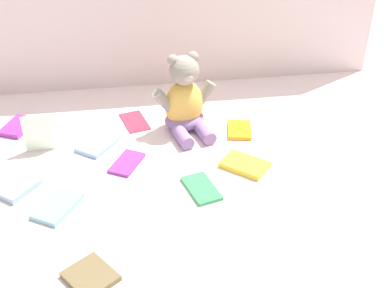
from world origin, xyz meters
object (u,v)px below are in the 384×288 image
(book_case_7, at_px, (245,165))
(book_case_8, at_px, (90,276))
(book_case_1, at_px, (97,145))
(book_case_9, at_px, (135,121))
(book_case_0, at_px, (17,187))
(book_case_5, at_px, (239,130))
(book_case_3, at_px, (18,127))
(book_case_10, at_px, (58,206))
(book_case_2, at_px, (201,188))
(teddy_bear, at_px, (185,102))
(book_case_6, at_px, (127,163))
(book_case_4, at_px, (38,133))

(book_case_7, relative_size, book_case_8, 1.22)
(book_case_1, height_order, book_case_9, book_case_1)
(book_case_0, xyz_separation_m, book_case_7, (0.66, 0.01, -0.00))
(book_case_0, distance_m, book_case_5, 0.72)
(book_case_3, distance_m, book_case_10, 0.46)
(book_case_3, relative_size, book_case_9, 0.91)
(book_case_10, bearing_deg, book_case_9, -86.83)
(book_case_1, relative_size, book_case_8, 1.12)
(book_case_2, distance_m, book_case_5, 0.33)
(book_case_9, relative_size, book_case_10, 0.97)
(teddy_bear, distance_m, book_case_6, 0.29)
(book_case_2, bearing_deg, book_case_5, 43.57)
(book_case_5, bearing_deg, book_case_2, 69.82)
(book_case_6, height_order, book_case_7, book_case_7)
(book_case_3, relative_size, book_case_10, 0.89)
(book_case_5, relative_size, book_case_9, 0.82)
(book_case_7, relative_size, book_case_9, 0.99)
(book_case_5, relative_size, book_case_6, 0.89)
(book_case_1, xyz_separation_m, book_case_3, (-0.26, 0.15, 0.00))
(book_case_6, relative_size, book_case_7, 0.92)
(book_case_3, relative_size, book_case_8, 1.12)
(book_case_6, bearing_deg, book_case_7, 18.83)
(teddy_bear, height_order, book_case_7, teddy_bear)
(book_case_6, bearing_deg, book_case_4, -174.08)
(book_case_4, relative_size, book_case_8, 1.15)
(book_case_5, distance_m, book_case_7, 0.20)
(book_case_1, height_order, book_case_8, same)
(book_case_9, bearing_deg, book_case_7, -58.89)
(book_case_6, distance_m, book_case_9, 0.25)
(book_case_0, relative_size, book_case_6, 0.92)
(book_case_5, distance_m, book_case_9, 0.36)
(book_case_2, relative_size, book_case_3, 1.09)
(teddy_bear, distance_m, book_case_1, 0.31)
(book_case_3, bearing_deg, book_case_8, 133.29)
(book_case_0, bearing_deg, book_case_1, -100.68)
(book_case_10, bearing_deg, book_case_3, -38.21)
(book_case_4, height_order, book_case_5, book_case_4)
(book_case_10, bearing_deg, book_case_5, -119.64)
(book_case_1, bearing_deg, book_case_4, 36.26)
(teddy_bear, bearing_deg, book_case_9, 146.07)
(book_case_1, distance_m, book_case_7, 0.47)
(teddy_bear, xyz_separation_m, book_case_9, (-0.16, 0.06, -0.09))
(book_case_4, bearing_deg, book_case_6, -26.49)
(book_case_0, height_order, book_case_5, book_case_0)
(teddy_bear, bearing_deg, book_case_0, -166.78)
(book_case_0, height_order, book_case_1, book_case_0)
(teddy_bear, bearing_deg, book_case_7, -73.21)
(book_case_5, height_order, book_case_8, book_case_8)
(book_case_8, relative_size, book_case_10, 0.79)
(book_case_2, distance_m, book_case_6, 0.25)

